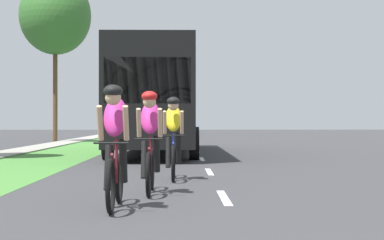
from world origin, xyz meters
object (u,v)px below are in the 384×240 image
cyclist_lead (115,145)px  sedan_silver (170,125)px  suv_dark_green (169,123)px  cyclist_distant (173,137)px  pickup_white (169,126)px  street_tree_far (55,16)px  cyclist_trailing (150,141)px  bus_black (156,97)px

cyclist_lead → sedan_silver: bearing=90.0°
suv_dark_green → cyclist_distant: bearing=-88.8°
pickup_white → street_tree_far: street_tree_far is taller
cyclist_lead → suv_dark_green: size_ratio=0.37×
suv_dark_green → street_tree_far: size_ratio=0.53×
cyclist_lead → cyclist_trailing: 1.71m
cyclist_lead → sedan_silver: (0.01, 42.89, -0.04)m
pickup_white → sedan_silver: size_ratio=1.19×
sedan_silver → suv_dark_green: size_ratio=0.91×
cyclist_distant → cyclist_lead: bearing=-100.1°
cyclist_trailing → street_tree_far: size_ratio=0.19×
bus_black → street_tree_far: street_tree_far is taller
cyclist_trailing → sedan_silver: cyclist_trailing is taller
pickup_white → cyclist_trailing: bearing=-89.5°
suv_dark_green → street_tree_far: (-5.61, -26.08, 5.83)m
cyclist_distant → pickup_white: size_ratio=0.34×
cyclist_lead → cyclist_trailing: (0.37, 1.67, 0.00)m
cyclist_trailing → bus_black: bus_black is taller
cyclist_lead → street_tree_far: 26.96m
cyclist_lead → suv_dark_green: suv_dark_green is taller
cyclist_trailing → pickup_white: pickup_white is taller
pickup_white → suv_dark_green: suv_dark_green is taller
cyclist_trailing → bus_black: (-0.38, 12.21, 1.17)m
bus_black → suv_dark_green: bearing=90.4°
street_tree_far → pickup_white: bearing=49.7°
bus_black → sedan_silver: size_ratio=2.70×
cyclist_distant → suv_dark_green: bearing=91.2°
pickup_white → street_tree_far: (-5.98, -7.06, 5.95)m
suv_dark_green → street_tree_far: bearing=-102.1°
cyclist_lead → sedan_silver: 42.89m
cyclist_trailing → bus_black: size_ratio=0.15×
cyclist_lead → pickup_white: (0.10, 32.68, 0.02)m
cyclist_lead → bus_black: 13.92m
cyclist_distant → cyclist_trailing: bearing=-98.3°
cyclist_trailing → suv_dark_green: (-0.64, 50.04, 0.14)m
cyclist_lead → suv_dark_green: 51.71m
bus_black → suv_dark_green: size_ratio=2.47×
cyclist_distant → pickup_white: bearing=91.2°
cyclist_distant → suv_dark_green: (-0.98, 47.75, 0.14)m
cyclist_lead → bus_black: bearing=90.0°
cyclist_trailing → sedan_silver: 41.23m
cyclist_trailing → bus_black: 12.27m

